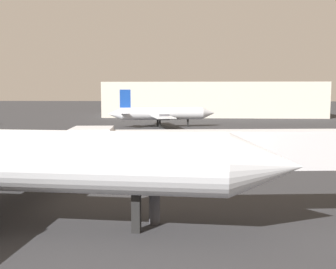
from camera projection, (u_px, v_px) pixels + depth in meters
The scene contains 3 objects.
airplane_far_right at pixel (162, 114), 90.88m from camera, with size 24.13×20.64×8.37m.
jet_bridge at pixel (225, 151), 25.08m from camera, with size 20.67×4.34×5.99m.
terminal_building at pixel (212, 99), 130.36m from camera, with size 66.75×23.00×10.68m, color beige.
Camera 1 is at (2.92, -6.11, 8.24)m, focal length 43.61 mm.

